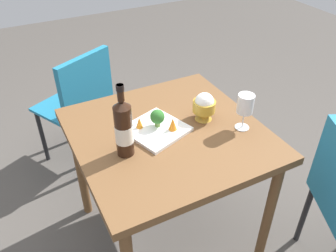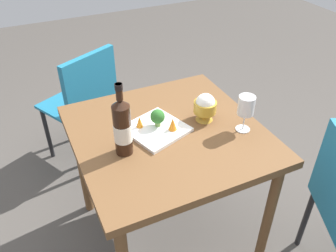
{
  "view_description": "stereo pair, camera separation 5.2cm",
  "coord_description": "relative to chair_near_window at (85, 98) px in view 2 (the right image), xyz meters",
  "views": [
    {
      "loc": [
        -0.6,
        -1.17,
        1.72
      ],
      "look_at": [
        0.0,
        0.0,
        0.77
      ],
      "focal_mm": 37.46,
      "sensor_mm": 36.0,
      "label": 1
    },
    {
      "loc": [
        -0.55,
        -1.19,
        1.72
      ],
      "look_at": [
        0.0,
        0.0,
        0.77
      ],
      "focal_mm": 37.46,
      "sensor_mm": 36.0,
      "label": 2
    }
  ],
  "objects": [
    {
      "name": "ground_plane",
      "position": [
        0.22,
        -0.81,
        -0.53
      ],
      "size": [
        8.0,
        8.0,
        0.0
      ],
      "primitive_type": "plane",
      "color": "#4C4742"
    },
    {
      "name": "dining_table",
      "position": [
        0.22,
        -0.81,
        0.12
      ],
      "size": [
        0.86,
        0.86,
        0.74
      ],
      "color": "brown",
      "rests_on": "ground_plane"
    },
    {
      "name": "chair_near_window",
      "position": [
        0.0,
        0.0,
        0.0
      ],
      "size": [
        0.54,
        0.54,
        0.85
      ],
      "rotation": [
        0.0,
        0.0,
        0.48
      ],
      "color": "teal",
      "rests_on": "ground_plane"
    },
    {
      "name": "wine_bottle",
      "position": [
        -0.02,
        -0.87,
        0.34
      ],
      "size": [
        0.08,
        0.08,
        0.33
      ],
      "color": "black",
      "rests_on": "dining_table"
    },
    {
      "name": "wine_glass",
      "position": [
        0.54,
        -0.95,
        0.34
      ],
      "size": [
        0.08,
        0.08,
        0.18
      ],
      "color": "white",
      "rests_on": "dining_table"
    },
    {
      "name": "rice_bowl",
      "position": [
        0.42,
        -0.8,
        0.28
      ],
      "size": [
        0.11,
        0.11,
        0.14
      ],
      "color": "gold",
      "rests_on": "dining_table"
    },
    {
      "name": "serving_plate",
      "position": [
        0.17,
        -0.79,
        0.22
      ],
      "size": [
        0.32,
        0.32,
        0.02
      ],
      "rotation": [
        0.0,
        0.0,
        0.33
      ],
      "color": "white",
      "rests_on": "dining_table"
    },
    {
      "name": "broccoli_floret",
      "position": [
        0.18,
        -0.77,
        0.27
      ],
      "size": [
        0.07,
        0.07,
        0.09
      ],
      "color": "#729E4C",
      "rests_on": "serving_plate"
    },
    {
      "name": "carrot_garnish_left",
      "position": [
        0.1,
        -0.75,
        0.25
      ],
      "size": [
        0.03,
        0.03,
        0.06
      ],
      "color": "orange",
      "rests_on": "serving_plate"
    },
    {
      "name": "carrot_garnish_right",
      "position": [
        0.23,
        -0.83,
        0.26
      ],
      "size": [
        0.04,
        0.04,
        0.06
      ],
      "color": "orange",
      "rests_on": "serving_plate"
    }
  ]
}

